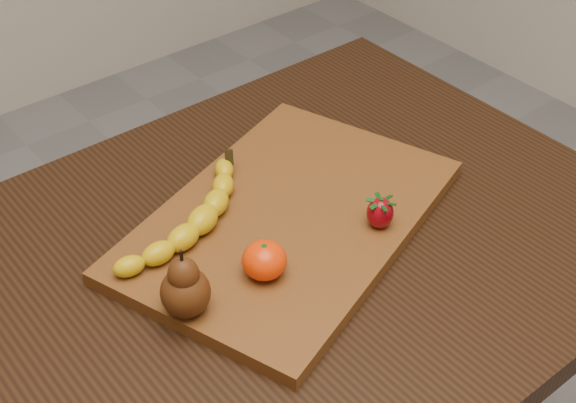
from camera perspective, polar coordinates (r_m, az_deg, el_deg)
table at (r=1.08m, az=-1.81°, el=-7.59°), size 1.00×0.70×0.76m
cutting_board at (r=1.05m, az=0.00°, el=-1.27°), size 0.52×0.43×0.02m
banana at (r=1.01m, az=-6.10°, el=-1.30°), size 0.22×0.14×0.03m
pear at (r=0.89m, az=-7.39°, el=-5.69°), size 0.07×0.07×0.09m
mandarin at (r=0.94m, az=-1.69°, el=-4.19°), size 0.06×0.06×0.05m
strawberry at (r=1.02m, az=6.57°, el=-0.75°), size 0.04×0.04×0.04m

